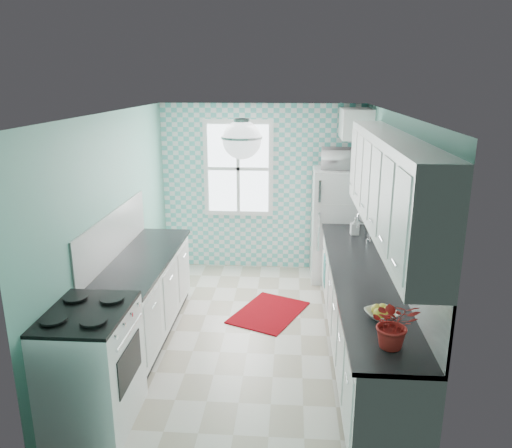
# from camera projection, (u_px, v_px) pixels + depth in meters

# --- Properties ---
(floor) EXTENTS (3.00, 4.40, 0.02)m
(floor) POSITION_uv_depth(u_px,v_px,m) (250.00, 334.00, 5.77)
(floor) COLOR silver
(floor) RESTS_ON ground
(ceiling) EXTENTS (3.00, 4.40, 0.02)m
(ceiling) POSITION_uv_depth(u_px,v_px,m) (249.00, 112.00, 5.07)
(ceiling) COLOR white
(ceiling) RESTS_ON wall_back
(wall_back) EXTENTS (3.00, 0.02, 2.50)m
(wall_back) POSITION_uv_depth(u_px,v_px,m) (262.00, 188.00, 7.53)
(wall_back) COLOR #61A492
(wall_back) RESTS_ON floor
(wall_front) EXTENTS (3.00, 0.02, 2.50)m
(wall_front) POSITION_uv_depth(u_px,v_px,m) (222.00, 327.00, 3.30)
(wall_front) COLOR #61A492
(wall_front) RESTS_ON floor
(wall_left) EXTENTS (0.02, 4.40, 2.50)m
(wall_left) POSITION_uv_depth(u_px,v_px,m) (114.00, 227.00, 5.52)
(wall_left) COLOR #61A492
(wall_left) RESTS_ON floor
(wall_right) EXTENTS (0.02, 4.40, 2.50)m
(wall_right) POSITION_uv_depth(u_px,v_px,m) (391.00, 233.00, 5.31)
(wall_right) COLOR #61A492
(wall_right) RESTS_ON floor
(accent_wall) EXTENTS (3.00, 0.01, 2.50)m
(accent_wall) POSITION_uv_depth(u_px,v_px,m) (262.00, 188.00, 7.51)
(accent_wall) COLOR #5FC6BC
(accent_wall) RESTS_ON wall_back
(window) EXTENTS (1.04, 0.05, 1.44)m
(window) POSITION_uv_depth(u_px,v_px,m) (238.00, 169.00, 7.43)
(window) COLOR white
(window) RESTS_ON wall_back
(backsplash_right) EXTENTS (0.02, 3.60, 0.51)m
(backsplash_right) POSITION_uv_depth(u_px,v_px,m) (396.00, 250.00, 4.95)
(backsplash_right) COLOR white
(backsplash_right) RESTS_ON wall_right
(backsplash_left) EXTENTS (0.02, 2.15, 0.51)m
(backsplash_left) POSITION_uv_depth(u_px,v_px,m) (114.00, 234.00, 5.46)
(backsplash_left) COLOR white
(backsplash_left) RESTS_ON wall_left
(upper_cabinets_right) EXTENTS (0.33, 3.20, 0.90)m
(upper_cabinets_right) POSITION_uv_depth(u_px,v_px,m) (389.00, 185.00, 4.57)
(upper_cabinets_right) COLOR white
(upper_cabinets_right) RESTS_ON wall_right
(upper_cabinet_fridge) EXTENTS (0.40, 0.74, 0.40)m
(upper_cabinet_fridge) POSITION_uv_depth(u_px,v_px,m) (355.00, 123.00, 6.80)
(upper_cabinet_fridge) COLOR white
(upper_cabinet_fridge) RESTS_ON wall_right
(ceiling_light) EXTENTS (0.34, 0.34, 0.35)m
(ceiling_light) POSITION_uv_depth(u_px,v_px,m) (242.00, 139.00, 4.35)
(ceiling_light) COLOR silver
(ceiling_light) RESTS_ON ceiling
(base_cabinets_right) EXTENTS (0.60, 3.60, 0.90)m
(base_cabinets_right) POSITION_uv_depth(u_px,v_px,m) (362.00, 317.00, 5.18)
(base_cabinets_right) COLOR white
(base_cabinets_right) RESTS_ON floor
(countertop_right) EXTENTS (0.63, 3.60, 0.04)m
(countertop_right) POSITION_uv_depth(u_px,v_px,m) (363.00, 275.00, 5.05)
(countertop_right) COLOR black
(countertop_right) RESTS_ON base_cabinets_right
(base_cabinets_left) EXTENTS (0.60, 2.15, 0.90)m
(base_cabinets_left) POSITION_uv_depth(u_px,v_px,m) (144.00, 297.00, 5.65)
(base_cabinets_left) COLOR white
(base_cabinets_left) RESTS_ON floor
(countertop_left) EXTENTS (0.63, 2.15, 0.04)m
(countertop_left) POSITION_uv_depth(u_px,v_px,m) (143.00, 259.00, 5.52)
(countertop_left) COLOR black
(countertop_left) RESTS_ON base_cabinets_left
(fridge) EXTENTS (0.71, 0.70, 1.63)m
(fridge) POSITION_uv_depth(u_px,v_px,m) (337.00, 225.00, 7.18)
(fridge) COLOR white
(fridge) RESTS_ON floor
(stove) EXTENTS (0.68, 0.85, 1.03)m
(stove) POSITION_uv_depth(u_px,v_px,m) (90.00, 366.00, 4.14)
(stove) COLOR white
(stove) RESTS_ON floor
(sink) EXTENTS (0.49, 0.41, 0.53)m
(sink) POSITION_uv_depth(u_px,v_px,m) (354.00, 244.00, 5.98)
(sink) COLOR silver
(sink) RESTS_ON countertop_right
(rug) EXTENTS (1.05, 1.21, 0.02)m
(rug) POSITION_uv_depth(u_px,v_px,m) (269.00, 312.00, 6.27)
(rug) COLOR #70040A
(rug) RESTS_ON floor
(dish_towel) EXTENTS (0.07, 0.25, 0.38)m
(dish_towel) POSITION_uv_depth(u_px,v_px,m) (325.00, 271.00, 6.36)
(dish_towel) COLOR #5A9D9D
(dish_towel) RESTS_ON base_cabinets_right
(fruit_bowl) EXTENTS (0.33, 0.33, 0.06)m
(fruit_bowl) POSITION_uv_depth(u_px,v_px,m) (382.00, 314.00, 4.09)
(fruit_bowl) COLOR white
(fruit_bowl) RESTS_ON countertop_right
(potted_plant) EXTENTS (0.36, 0.31, 0.38)m
(potted_plant) POSITION_uv_depth(u_px,v_px,m) (394.00, 324.00, 3.61)
(potted_plant) COLOR red
(potted_plant) RESTS_ON countertop_right
(soap_bottle) EXTENTS (0.11, 0.11, 0.22)m
(soap_bottle) POSITION_uv_depth(u_px,v_px,m) (355.00, 226.00, 6.28)
(soap_bottle) COLOR #98AEBE
(soap_bottle) RESTS_ON countertop_right
(microwave) EXTENTS (0.54, 0.38, 0.29)m
(microwave) POSITION_uv_depth(u_px,v_px,m) (340.00, 159.00, 6.91)
(microwave) COLOR silver
(microwave) RESTS_ON fridge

